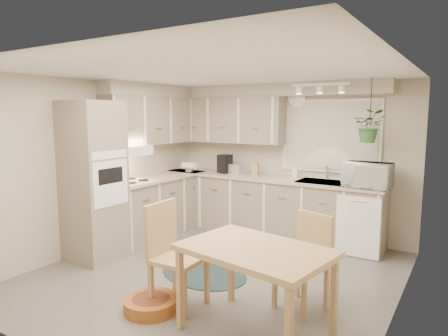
{
  "coord_description": "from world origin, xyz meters",
  "views": [
    {
      "loc": [
        2.54,
        -3.86,
        1.93
      ],
      "look_at": [
        -0.22,
        0.55,
        1.22
      ],
      "focal_mm": 32.0,
      "sensor_mm": 36.0,
      "label": 1
    }
  ],
  "objects_px": {
    "chair_back": "(301,263)",
    "braided_rug": "(204,273)",
    "pet_bed": "(151,304)",
    "dining_table": "(255,291)",
    "chair_left": "(179,256)",
    "microwave": "(368,172)"
  },
  "relations": [
    {
      "from": "dining_table",
      "to": "chair_left",
      "type": "bearing_deg",
      "value": 175.87
    },
    {
      "from": "chair_left",
      "to": "braided_rug",
      "type": "bearing_deg",
      "value": -164.39
    },
    {
      "from": "braided_rug",
      "to": "pet_bed",
      "type": "bearing_deg",
      "value": -85.53
    },
    {
      "from": "chair_back",
      "to": "pet_bed",
      "type": "relative_size",
      "value": 1.75
    },
    {
      "from": "dining_table",
      "to": "chair_left",
      "type": "distance_m",
      "value": 0.9
    },
    {
      "from": "chair_back",
      "to": "dining_table",
      "type": "bearing_deg",
      "value": 92.52
    },
    {
      "from": "chair_left",
      "to": "braided_rug",
      "type": "distance_m",
      "value": 0.98
    },
    {
      "from": "dining_table",
      "to": "pet_bed",
      "type": "bearing_deg",
      "value": -171.17
    },
    {
      "from": "pet_bed",
      "to": "microwave",
      "type": "relative_size",
      "value": 0.89
    },
    {
      "from": "dining_table",
      "to": "microwave",
      "type": "distance_m",
      "value": 2.74
    },
    {
      "from": "pet_bed",
      "to": "chair_back",
      "type": "bearing_deg",
      "value": 33.82
    },
    {
      "from": "braided_rug",
      "to": "dining_table",
      "type": "bearing_deg",
      "value": -36.88
    },
    {
      "from": "pet_bed",
      "to": "microwave",
      "type": "height_order",
      "value": "microwave"
    },
    {
      "from": "pet_bed",
      "to": "microwave",
      "type": "xyz_separation_m",
      "value": [
        1.41,
        2.78,
        1.08
      ]
    },
    {
      "from": "pet_bed",
      "to": "braided_rug",
      "type": "bearing_deg",
      "value": 94.47
    },
    {
      "from": "braided_rug",
      "to": "microwave",
      "type": "relative_size",
      "value": 1.9
    },
    {
      "from": "chair_back",
      "to": "braided_rug",
      "type": "xyz_separation_m",
      "value": [
        -1.31,
        0.2,
        -0.47
      ]
    },
    {
      "from": "chair_left",
      "to": "microwave",
      "type": "xyz_separation_m",
      "value": [
        1.23,
        2.55,
        0.62
      ]
    },
    {
      "from": "chair_back",
      "to": "microwave",
      "type": "bearing_deg",
      "value": -78.19
    },
    {
      "from": "chair_back",
      "to": "braided_rug",
      "type": "relative_size",
      "value": 0.82
    },
    {
      "from": "dining_table",
      "to": "pet_bed",
      "type": "height_order",
      "value": "dining_table"
    },
    {
      "from": "braided_rug",
      "to": "pet_bed",
      "type": "height_order",
      "value": "pet_bed"
    }
  ]
}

